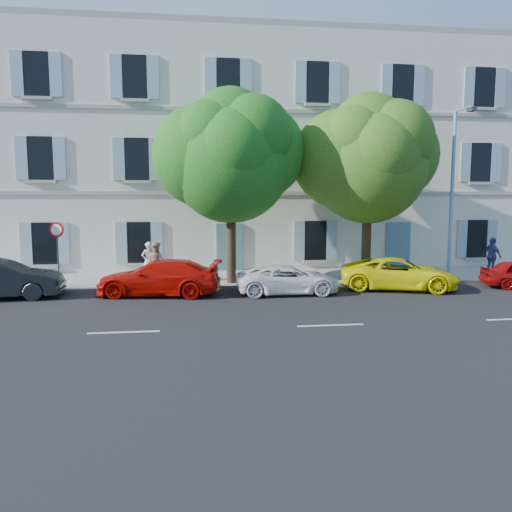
{
  "coord_description": "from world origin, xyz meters",
  "views": [
    {
      "loc": [
        -4.06,
        -18.05,
        3.78
      ],
      "look_at": [
        -1.46,
        2.0,
        1.4
      ],
      "focal_mm": 35.0,
      "sensor_mm": 36.0,
      "label": 1
    }
  ],
  "objects": [
    {
      "name": "kerb",
      "position": [
        0.0,
        2.28,
        0.08
      ],
      "size": [
        36.0,
        0.16,
        0.16
      ],
      "primitive_type": "cube",
      "color": "#9E998E",
      "rests_on": "ground"
    },
    {
      "name": "tree_right",
      "position": [
        3.62,
        3.13,
        5.16
      ],
      "size": [
        5.07,
        5.07,
        7.8
      ],
      "color": "#3A2819",
      "rests_on": "sidewalk"
    },
    {
      "name": "car_yellow_supercar",
      "position": [
        4.4,
        1.34,
        0.66
      ],
      "size": [
        5.17,
        3.47,
        1.32
      ],
      "primitive_type": "imported",
      "rotation": [
        0.0,
        0.0,
        1.28
      ],
      "color": "#F7EB0A",
      "rests_on": "ground"
    },
    {
      "name": "ground",
      "position": [
        0.0,
        0.0,
        0.0
      ],
      "size": [
        90.0,
        90.0,
        0.0
      ],
      "primitive_type": "plane",
      "color": "black"
    },
    {
      "name": "building",
      "position": [
        0.0,
        10.2,
        6.0
      ],
      "size": [
        28.0,
        7.0,
        12.0
      ],
      "primitive_type": "cube",
      "color": "silver",
      "rests_on": "ground"
    },
    {
      "name": "pedestrian_b",
      "position": [
        -5.58,
        3.4,
        1.02
      ],
      "size": [
        1.07,
        1.06,
        1.75
      ],
      "primitive_type": "imported",
      "rotation": [
        0.0,
        0.0,
        2.42
      ],
      "color": "tan",
      "rests_on": "sidewalk"
    },
    {
      "name": "pedestrian_a",
      "position": [
        -5.94,
        3.91,
        1.01
      ],
      "size": [
        0.74,
        0.63,
        1.72
      ],
      "primitive_type": "imported",
      "rotation": [
        0.0,
        0.0,
        3.55
      ],
      "color": "silver",
      "rests_on": "sidewalk"
    },
    {
      "name": "pedestrian_c",
      "position": [
        9.98,
        3.64,
        1.03
      ],
      "size": [
        0.65,
        1.1,
        1.76
      ],
      "primitive_type": "imported",
      "rotation": [
        0.0,
        0.0,
        1.8
      ],
      "color": "#474983",
      "rests_on": "sidewalk"
    },
    {
      "name": "car_white_coupe",
      "position": [
        -0.31,
        1.0,
        0.57
      ],
      "size": [
        4.11,
        1.93,
        1.14
      ],
      "primitive_type": "imported",
      "rotation": [
        0.0,
        0.0,
        1.56
      ],
      "color": "white",
      "rests_on": "ground"
    },
    {
      "name": "road_sign",
      "position": [
        -9.43,
        2.78,
        2.06
      ],
      "size": [
        0.6,
        0.2,
        2.65
      ],
      "color": "#383A3D",
      "rests_on": "sidewalk"
    },
    {
      "name": "tree_left",
      "position": [
        -2.4,
        3.0,
        5.23
      ],
      "size": [
        5.09,
        5.09,
        7.89
      ],
      "color": "#3A2819",
      "rests_on": "sidewalk"
    },
    {
      "name": "car_red_coupe",
      "position": [
        -5.34,
        1.34,
        0.69
      ],
      "size": [
        5.01,
        2.66,
        1.38
      ],
      "primitive_type": "imported",
      "rotation": [
        0.0,
        0.0,
        4.56
      ],
      "color": "#BF0C05",
      "rests_on": "ground"
    },
    {
      "name": "street_lamp",
      "position": [
        7.5,
        2.9,
        4.36
      ],
      "size": [
        0.24,
        1.58,
        7.43
      ],
      "color": "#7293BF",
      "rests_on": "sidewalk"
    },
    {
      "name": "sidewalk",
      "position": [
        0.0,
        4.45,
        0.07
      ],
      "size": [
        36.0,
        4.5,
        0.15
      ],
      "primitive_type": "cube",
      "color": "#A09E96",
      "rests_on": "ground"
    },
    {
      "name": "car_dark_sedan",
      "position": [
        -11.19,
        1.4,
        0.74
      ],
      "size": [
        4.59,
        1.93,
        1.47
      ],
      "primitive_type": "imported",
      "rotation": [
        0.0,
        0.0,
        1.66
      ],
      "color": "black",
      "rests_on": "ground"
    }
  ]
}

